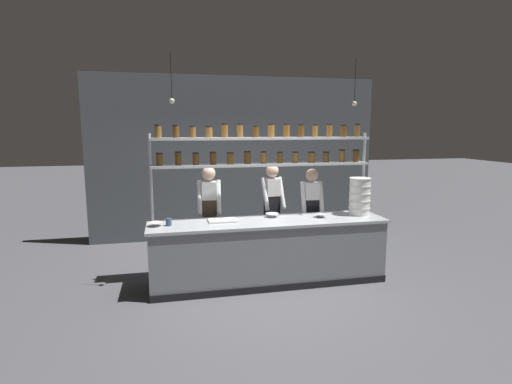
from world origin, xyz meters
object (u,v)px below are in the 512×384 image
Objects in this scene: spice_shelf_unit at (264,153)px; prep_bowl_center_back at (272,215)px; prep_bowl_near_left at (321,216)px; chef_center at (272,207)px; prep_bowl_center_front at (156,224)px; chef_right at (311,211)px; container_stack at (360,196)px; serving_cup_front at (169,222)px; cutting_board at (223,220)px; chef_left at (209,212)px.

prep_bowl_center_back is (0.10, -0.13, -0.91)m from spice_shelf_unit.
spice_shelf_unit is 17.99× the size of prep_bowl_near_left.
chef_center is 8.31× the size of prep_bowl_center_back.
prep_bowl_center_front is 0.98× the size of prep_bowl_center_back.
chef_right is (0.60, -0.21, -0.04)m from chef_center.
container_stack reaches higher than serving_cup_front.
chef_right reaches higher than prep_bowl_center_back.
prep_bowl_center_front is at bearing -168.16° from spice_shelf_unit.
chef_center is 0.93m from prep_bowl_near_left.
chef_center reaches higher than cutting_board.
chef_left is 1.03m from chef_center.
prep_bowl_near_left is at bearing -18.09° from chef_left.
prep_bowl_center_front is (-1.82, -0.78, 0.00)m from chef_center.
cutting_board is 2.06× the size of prep_bowl_center_front.
container_stack is 2.89× the size of prep_bowl_center_front.
spice_shelf_unit is 1.99× the size of chef_center.
chef_left reaches higher than prep_bowl_center_front.
prep_bowl_center_back is at bearing -24.63° from chef_left.
prep_bowl_near_left is 0.93× the size of prep_bowl_center_front.
container_stack reaches higher than prep_bowl_center_back.
chef_center is 2.93× the size of container_stack.
serving_cup_front is at bearing -166.16° from spice_shelf_unit.
prep_bowl_near_left reaches higher than cutting_board.
prep_bowl_center_front is (-2.36, -0.02, 0.00)m from prep_bowl_near_left.
chef_center is 1.98m from prep_bowl_center_front.
chef_center is at bearing 37.62° from cutting_board.
chef_right reaches higher than cutting_board.
cutting_board is (-1.50, -0.49, 0.03)m from chef_right.
cutting_board is 2.20× the size of prep_bowl_near_left.
chef_right is (1.62, -0.12, -0.04)m from chef_left.
spice_shelf_unit reaches higher than cutting_board.
spice_shelf_unit is 1.69m from serving_cup_front.
prep_bowl_center_front is 0.18m from serving_cup_front.
chef_right reaches higher than serving_cup_front.
spice_shelf_unit is 2.07× the size of chef_right.
container_stack reaches higher than cutting_board.
container_stack reaches higher than prep_bowl_near_left.
prep_bowl_center_back reaches higher than prep_bowl_near_left.
chef_right is 2.48m from prep_bowl_center_front.
chef_center is at bearing 10.15° from chef_left.
spice_shelf_unit reaches higher than prep_bowl_near_left.
container_stack is 1.40× the size of cutting_board.
spice_shelf_unit reaches higher than chef_left.
container_stack is at bearing 1.66° from serving_cup_front.
chef_center reaches higher than serving_cup_front.
container_stack is at bearing -10.38° from spice_shelf_unit.
cutting_board is (-0.91, -0.70, -0.01)m from chef_center.
chef_left reaches higher than prep_bowl_near_left.
chef_center reaches higher than prep_bowl_near_left.
prep_bowl_center_back is at bearing 166.06° from prep_bowl_near_left.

